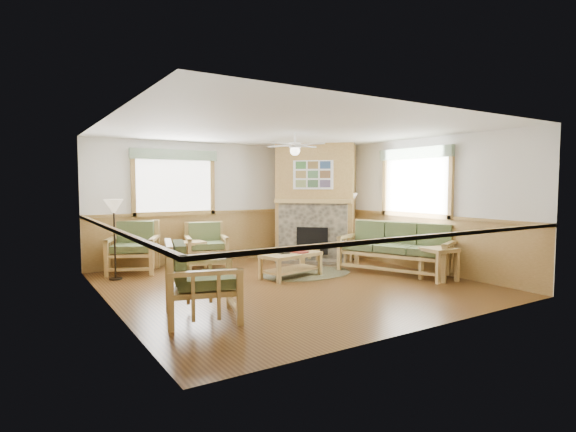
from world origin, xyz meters
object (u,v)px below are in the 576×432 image
sofa (396,248)px  armchair_back_left (133,247)px  armchair_back_right (206,245)px  end_table_chairs (192,255)px  floor_lamp_right (350,226)px  end_table_sofa (439,264)px  armchair_left (202,280)px  floor_lamp_left (115,239)px  coffee_table (291,265)px  footstool (306,256)px

sofa → armchair_back_left: armchair_back_left is taller
armchair_back_right → sofa: bearing=-27.3°
armchair_back_right → end_table_chairs: size_ratio=1.64×
floor_lamp_right → end_table_sofa: bearing=-92.1°
end_table_sofa → armchair_left: bearing=178.9°
end_table_sofa → floor_lamp_left: size_ratio=0.40×
sofa → floor_lamp_right: (0.24, 1.70, 0.28)m
coffee_table → end_table_sofa: size_ratio=1.94×
coffee_table → floor_lamp_right: bearing=11.4°
sofa → armchair_left: size_ratio=2.12×
sofa → end_table_sofa: size_ratio=3.60×
coffee_table → end_table_sofa: end_table_sofa is taller
coffee_table → armchair_left: bearing=-158.1°
end_table_sofa → floor_lamp_right: floor_lamp_right is taller
floor_lamp_right → end_table_chairs: bearing=165.2°
end_table_sofa → armchair_back_right: bearing=130.6°
armchair_back_left → footstool: bearing=7.0°
armchair_left → armchair_back_left: bearing=15.7°
armchair_back_right → armchair_left: armchair_left is taller
coffee_table → armchair_back_right: bearing=104.1°
armchair_left → coffee_table: size_ratio=0.88×
sofa → armchair_back_left: 5.25m
armchair_back_right → end_table_sofa: 4.74m
armchair_back_left → coffee_table: armchair_back_left is taller
end_table_sofa → floor_lamp_left: bearing=146.9°
end_table_chairs → end_table_sofa: size_ratio=0.95×
end_table_chairs → footstool: end_table_chairs is taller
armchair_left → floor_lamp_right: bearing=-45.7°
sofa → end_table_sofa: sofa is taller
sofa → footstool: bearing=-174.9°
footstool → floor_lamp_right: 1.33m
end_table_chairs → floor_lamp_left: 1.68m
sofa → footstool: (-0.95, 1.76, -0.31)m
footstool → floor_lamp_left: size_ratio=0.29×
armchair_back_left → armchair_left: (0.01, -3.69, 0.00)m
floor_lamp_left → armchair_left: bearing=-81.7°
armchair_back_left → floor_lamp_left: (-0.45, -0.52, 0.24)m
armchair_left → end_table_chairs: (1.13, 3.47, -0.23)m
footstool → floor_lamp_right: (1.19, -0.06, 0.60)m
footstool → end_table_sofa: bearing=-67.9°
end_table_chairs → floor_lamp_left: (-1.59, -0.30, 0.46)m
sofa → floor_lamp_right: bearing=148.7°
coffee_table → footstool: bearing=32.1°
end_table_sofa → floor_lamp_left: (-5.00, 3.26, 0.45)m
floor_lamp_left → floor_lamp_right: size_ratio=0.95×
armchair_back_left → end_table_sofa: bearing=-15.2°
end_table_chairs → armchair_back_left: bearing=169.0°
armchair_back_right → floor_lamp_left: 1.98m
coffee_table → floor_lamp_right: size_ratio=0.75×
sofa → armchair_left: (-4.40, -0.85, 0.01)m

